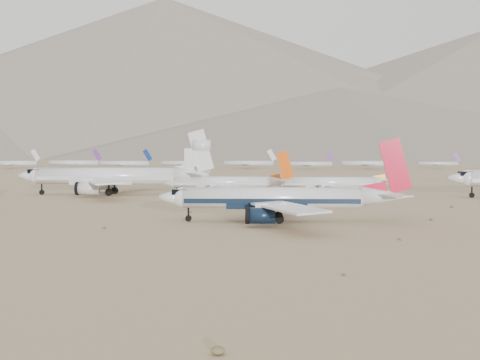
% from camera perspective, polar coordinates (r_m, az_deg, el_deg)
% --- Properties ---
extents(ground, '(7000.00, 7000.00, 0.00)m').
position_cam_1_polar(ground, '(133.22, 7.70, -3.85)').
color(ground, '#8C7651').
rests_on(ground, ground).
extents(main_airliner, '(51.53, 50.33, 18.18)m').
position_cam_1_polar(main_airliner, '(130.04, 4.05, -1.78)').
color(main_airliner, silver).
rests_on(main_airliner, ground).
extents(row2_gold_tail, '(41.15, 40.24, 14.65)m').
position_cam_1_polar(row2_gold_tail, '(207.75, 8.79, -0.27)').
color(row2_gold_tail, silver).
rests_on(row2_gold_tail, ground).
extents(row2_orange_tail, '(42.53, 41.60, 15.17)m').
position_cam_1_polar(row2_orange_tail, '(203.16, -1.34, -0.26)').
color(row2_orange_tail, silver).
rests_on(row2_orange_tail, ground).
extents(row2_white_trijet, '(63.55, 62.11, 22.52)m').
position_cam_1_polar(row2_white_trijet, '(209.15, -11.63, 0.39)').
color(row2_white_trijet, silver).
rests_on(row2_white_trijet, ground).
extents(distant_storage_row, '(519.94, 59.01, 13.89)m').
position_cam_1_polar(distant_storage_row, '(466.81, 0.78, 1.59)').
color(distant_storage_row, silver).
rests_on(distant_storage_row, ground).
extents(mountain_range, '(7354.00, 3024.00, 470.00)m').
position_cam_1_polar(mountain_range, '(1790.08, 4.59, 8.58)').
color(mountain_range, slate).
rests_on(mountain_range, ground).
extents(desert_scrub, '(206.06, 121.67, 0.63)m').
position_cam_1_polar(desert_scrub, '(109.52, -7.03, -5.18)').
color(desert_scrub, brown).
rests_on(desert_scrub, ground).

